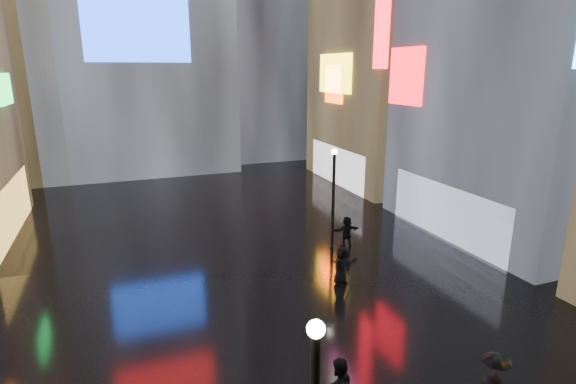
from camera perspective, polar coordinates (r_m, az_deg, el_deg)
ground at (r=23.97m, az=-6.88°, el=-6.80°), size 140.00×140.00×0.00m
building_right_far at (r=38.35m, az=13.89°, el=22.41°), size 10.28×12.00×28.00m
lamp_far at (r=22.83m, az=5.78°, el=-0.09°), size 0.30×0.30×5.20m
pedestrian_4 at (r=19.66m, az=6.77°, el=-9.24°), size 0.97×0.82×1.70m
pedestrian_5 at (r=23.68m, az=7.45°, el=-4.99°), size 1.53×0.55×1.63m
umbrella_1 at (r=13.07m, az=24.87°, el=-19.33°), size 0.73×0.73×0.63m
umbrella_2 at (r=19.16m, az=6.89°, el=-5.71°), size 1.20×1.18×0.89m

